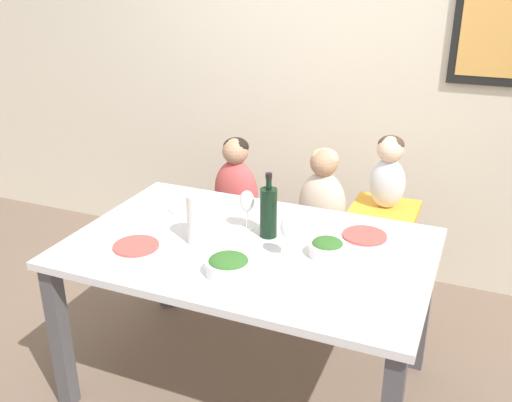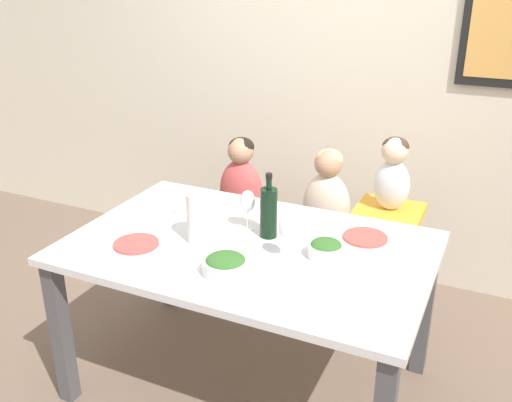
{
  "view_description": "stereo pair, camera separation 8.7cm",
  "coord_description": "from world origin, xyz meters",
  "px_view_note": "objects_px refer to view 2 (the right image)",
  "views": [
    {
      "loc": [
        0.9,
        -2.07,
        1.92
      ],
      "look_at": [
        0.0,
        0.08,
        0.95
      ],
      "focal_mm": 40.0,
      "sensor_mm": 36.0,
      "label": 1
    },
    {
      "loc": [
        0.98,
        -2.04,
        1.92
      ],
      "look_at": [
        0.0,
        0.08,
        0.95
      ],
      "focal_mm": 40.0,
      "sensor_mm": 36.0,
      "label": 2
    }
  ],
  "objects_px": {
    "chair_right_highchair": "(387,235)",
    "salad_bowl_small": "(326,249)",
    "person_child_left": "(241,181)",
    "wine_glass_near": "(287,229)",
    "paper_towel_roll": "(199,218)",
    "salad_bowl_large": "(226,264)",
    "chair_far_center": "(324,249)",
    "wine_glass_far": "(248,202)",
    "wine_bottle": "(269,211)",
    "person_baby_right": "(393,171)",
    "person_child_center": "(327,196)",
    "chair_far_left": "(242,232)",
    "dinner_plate_back_left": "(192,208)",
    "dinner_plate_front_left": "(136,244)",
    "dinner_plate_back_right": "(365,237)"
  },
  "relations": [
    {
      "from": "wine_glass_near",
      "to": "dinner_plate_back_right",
      "type": "xyz_separation_m",
      "value": [
        0.26,
        0.32,
        -0.13
      ]
    },
    {
      "from": "paper_towel_roll",
      "to": "salad_bowl_small",
      "type": "xyz_separation_m",
      "value": [
        0.56,
        0.09,
        -0.08
      ]
    },
    {
      "from": "chair_far_left",
      "to": "dinner_plate_back_left",
      "type": "xyz_separation_m",
      "value": [
        -0.0,
        -0.55,
        0.38
      ]
    },
    {
      "from": "wine_bottle",
      "to": "wine_glass_near",
      "type": "relative_size",
      "value": 1.58
    },
    {
      "from": "paper_towel_roll",
      "to": "dinner_plate_front_left",
      "type": "distance_m",
      "value": 0.3
    },
    {
      "from": "person_child_center",
      "to": "wine_glass_far",
      "type": "height_order",
      "value": "person_child_center"
    },
    {
      "from": "person_child_left",
      "to": "salad_bowl_large",
      "type": "relative_size",
      "value": 2.79
    },
    {
      "from": "chair_far_left",
      "to": "wine_glass_near",
      "type": "height_order",
      "value": "wine_glass_near"
    },
    {
      "from": "salad_bowl_small",
      "to": "dinner_plate_back_right",
      "type": "height_order",
      "value": "salad_bowl_small"
    },
    {
      "from": "chair_far_center",
      "to": "wine_bottle",
      "type": "relative_size",
      "value": 1.53
    },
    {
      "from": "person_child_left",
      "to": "dinner_plate_back_right",
      "type": "distance_m",
      "value": 1.02
    },
    {
      "from": "person_child_center",
      "to": "wine_bottle",
      "type": "bearing_deg",
      "value": -94.92
    },
    {
      "from": "chair_far_left",
      "to": "dinner_plate_back_left",
      "type": "distance_m",
      "value": 0.67
    },
    {
      "from": "dinner_plate_front_left",
      "to": "dinner_plate_back_left",
      "type": "relative_size",
      "value": 1.0
    },
    {
      "from": "wine_glass_near",
      "to": "wine_glass_far",
      "type": "height_order",
      "value": "same"
    },
    {
      "from": "dinner_plate_back_left",
      "to": "wine_glass_far",
      "type": "bearing_deg",
      "value": -14.88
    },
    {
      "from": "chair_right_highchair",
      "to": "paper_towel_roll",
      "type": "height_order",
      "value": "paper_towel_roll"
    },
    {
      "from": "person_baby_right",
      "to": "dinner_plate_front_left",
      "type": "xyz_separation_m",
      "value": [
        -0.9,
        -1.01,
        -0.15
      ]
    },
    {
      "from": "person_child_center",
      "to": "wine_glass_near",
      "type": "relative_size",
      "value": 2.72
    },
    {
      "from": "chair_far_left",
      "to": "person_child_left",
      "type": "xyz_separation_m",
      "value": [
        0.0,
        0.0,
        0.33
      ]
    },
    {
      "from": "dinner_plate_back_left",
      "to": "person_child_center",
      "type": "bearing_deg",
      "value": 45.85
    },
    {
      "from": "salad_bowl_small",
      "to": "dinner_plate_back_left",
      "type": "bearing_deg",
      "value": 165.18
    },
    {
      "from": "paper_towel_roll",
      "to": "dinner_plate_front_left",
      "type": "xyz_separation_m",
      "value": [
        -0.24,
        -0.16,
        -0.11
      ]
    },
    {
      "from": "paper_towel_roll",
      "to": "salad_bowl_small",
      "type": "distance_m",
      "value": 0.57
    },
    {
      "from": "wine_glass_far",
      "to": "dinner_plate_back_right",
      "type": "bearing_deg",
      "value": 14.01
    },
    {
      "from": "wine_glass_near",
      "to": "dinner_plate_back_left",
      "type": "bearing_deg",
      "value": 155.58
    },
    {
      "from": "paper_towel_roll",
      "to": "salad_bowl_large",
      "type": "relative_size",
      "value": 1.21
    },
    {
      "from": "chair_far_center",
      "to": "wine_glass_far",
      "type": "relative_size",
      "value": 2.41
    },
    {
      "from": "person_child_left",
      "to": "person_baby_right",
      "type": "distance_m",
      "value": 0.9
    },
    {
      "from": "person_child_center",
      "to": "person_baby_right",
      "type": "xyz_separation_m",
      "value": [
        0.35,
        0.0,
        0.2
      ]
    },
    {
      "from": "paper_towel_roll",
      "to": "salad_bowl_large",
      "type": "distance_m",
      "value": 0.32
    },
    {
      "from": "chair_far_left",
      "to": "person_child_center",
      "type": "bearing_deg",
      "value": 0.09
    },
    {
      "from": "chair_right_highchair",
      "to": "person_child_left",
      "type": "height_order",
      "value": "person_child_left"
    },
    {
      "from": "person_child_left",
      "to": "wine_glass_near",
      "type": "height_order",
      "value": "person_child_left"
    },
    {
      "from": "chair_far_center",
      "to": "dinner_plate_back_left",
      "type": "distance_m",
      "value": 0.86
    },
    {
      "from": "wine_bottle",
      "to": "person_baby_right",
      "type": "bearing_deg",
      "value": 58.97
    },
    {
      "from": "person_child_left",
      "to": "person_baby_right",
      "type": "relative_size",
      "value": 1.33
    },
    {
      "from": "chair_right_highchair",
      "to": "person_child_center",
      "type": "height_order",
      "value": "person_child_center"
    },
    {
      "from": "wine_glass_near",
      "to": "dinner_plate_back_right",
      "type": "distance_m",
      "value": 0.43
    },
    {
      "from": "dinner_plate_back_left",
      "to": "dinner_plate_back_right",
      "type": "relative_size",
      "value": 1.0
    },
    {
      "from": "dinner_plate_back_left",
      "to": "person_baby_right",
      "type": "bearing_deg",
      "value": 31.97
    },
    {
      "from": "chair_right_highchair",
      "to": "person_baby_right",
      "type": "relative_size",
      "value": 1.79
    },
    {
      "from": "person_child_left",
      "to": "wine_glass_near",
      "type": "distance_m",
      "value": 1.06
    },
    {
      "from": "chair_far_left",
      "to": "paper_towel_roll",
      "type": "bearing_deg",
      "value": -75.79
    },
    {
      "from": "paper_towel_roll",
      "to": "person_child_left",
      "type": "bearing_deg",
      "value": 104.19
    },
    {
      "from": "chair_right_highchair",
      "to": "salad_bowl_small",
      "type": "bearing_deg",
      "value": -98.02
    },
    {
      "from": "salad_bowl_large",
      "to": "wine_bottle",
      "type": "bearing_deg",
      "value": 86.72
    },
    {
      "from": "salad_bowl_large",
      "to": "salad_bowl_small",
      "type": "xyz_separation_m",
      "value": [
        0.32,
        0.3,
        0.0
      ]
    },
    {
      "from": "person_baby_right",
      "to": "salad_bowl_large",
      "type": "relative_size",
      "value": 2.1
    },
    {
      "from": "person_baby_right",
      "to": "person_child_center",
      "type": "bearing_deg",
      "value": -179.93
    }
  ]
}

